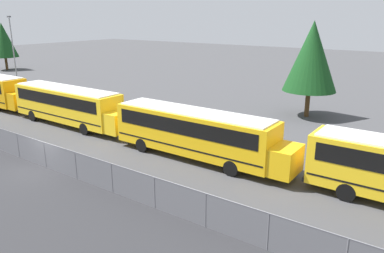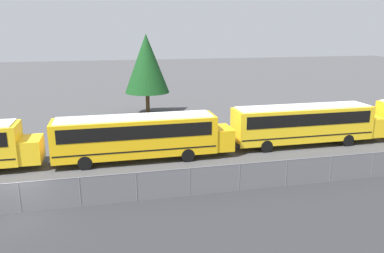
% 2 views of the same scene
% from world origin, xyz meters
% --- Properties ---
extents(ground_plane, '(200.00, 200.00, 0.00)m').
position_xyz_m(ground_plane, '(0.00, 0.00, 0.00)').
color(ground_plane, '#424244').
extents(fence, '(122.31, 0.07, 1.73)m').
position_xyz_m(fence, '(0.00, -0.00, 0.88)').
color(fence, '#9EA0A5').
rests_on(fence, ground_plane).
extents(school_bus_3, '(13.26, 2.55, 3.33)m').
position_xyz_m(school_bus_3, '(-6.83, 7.06, 1.97)').
color(school_bus_3, yellow).
rests_on(school_bus_3, ground_plane).
extents(school_bus_4, '(13.26, 2.55, 3.33)m').
position_xyz_m(school_bus_4, '(6.97, 6.83, 1.97)').
color(school_bus_4, yellow).
rests_on(school_bus_4, ground_plane).
extents(light_pole, '(0.60, 0.24, 9.33)m').
position_xyz_m(light_pole, '(-29.08, 15.24, 5.06)').
color(light_pole, gray).
rests_on(light_pole, ground_plane).
extents(tree_0, '(4.97, 4.97, 8.98)m').
position_xyz_m(tree_0, '(9.29, 22.19, 5.73)').
color(tree_0, '#51381E').
rests_on(tree_0, ground_plane).
extents(tree_1, '(4.59, 4.59, 8.23)m').
position_xyz_m(tree_1, '(-45.73, 23.02, 5.23)').
color(tree_1, '#51381E').
rests_on(tree_1, ground_plane).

